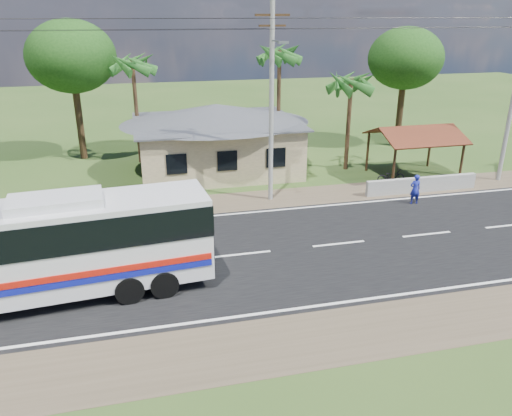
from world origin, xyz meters
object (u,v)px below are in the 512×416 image
at_px(waiting_shed, 416,135).
at_px(motorcycle, 391,176).
at_px(coach_bus, 30,245).
at_px(person, 415,189).

bearing_deg(waiting_shed, motorcycle, -152.43).
xyz_separation_m(coach_bus, motorcycle, (19.06, 9.36, -1.79)).
bearing_deg(person, motorcycle, -93.96).
xyz_separation_m(waiting_shed, coach_bus, (-21.08, -10.42, -0.46)).
relative_size(coach_bus, person, 7.66).
bearing_deg(coach_bus, waiting_shed, 21.15).
relative_size(waiting_shed, person, 3.08).
distance_m(waiting_shed, coach_bus, 23.51).
height_order(coach_bus, motorcycle, coach_bus).
bearing_deg(waiting_shed, person, -118.08).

